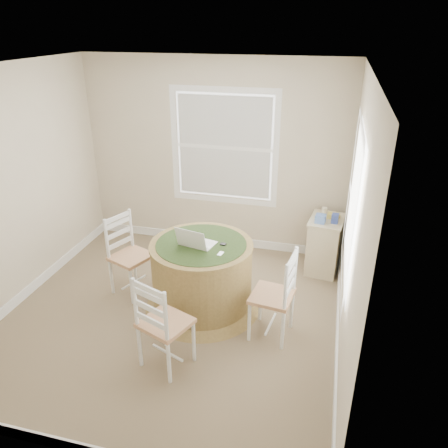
% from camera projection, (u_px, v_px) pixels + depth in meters
% --- Properties ---
extents(room, '(3.64, 3.64, 2.64)m').
position_uv_depth(room, '(186.00, 203.00, 4.42)').
color(room, '#897857').
rests_on(room, ground).
extents(round_table, '(1.30, 1.30, 0.81)m').
position_uv_depth(round_table, '(202.00, 273.00, 4.83)').
color(round_table, olive).
rests_on(round_table, ground).
extents(chair_left, '(0.53, 0.54, 0.95)m').
position_uv_depth(chair_left, '(131.00, 257.00, 5.09)').
color(chair_left, white).
rests_on(chair_left, ground).
extents(chair_near, '(0.54, 0.53, 0.95)m').
position_uv_depth(chair_near, '(165.00, 322.00, 3.98)').
color(chair_near, white).
rests_on(chair_near, ground).
extents(chair_right, '(0.45, 0.47, 0.95)m').
position_uv_depth(chair_right, '(272.00, 295.00, 4.38)').
color(chair_right, white).
rests_on(chair_right, ground).
extents(laptop, '(0.41, 0.38, 0.24)m').
position_uv_depth(laptop, '(196.00, 242.00, 4.63)').
color(laptop, white).
rests_on(laptop, round_table).
extents(mouse, '(0.08, 0.11, 0.04)m').
position_uv_depth(mouse, '(207.00, 249.00, 4.55)').
color(mouse, white).
rests_on(mouse, round_table).
extents(phone, '(0.06, 0.10, 0.02)m').
position_uv_depth(phone, '(221.00, 254.00, 4.47)').
color(phone, '#B7BABF').
rests_on(phone, round_table).
extents(keys, '(0.07, 0.06, 0.02)m').
position_uv_depth(keys, '(223.00, 245.00, 4.65)').
color(keys, black).
rests_on(keys, round_table).
extents(corner_chest, '(0.47, 0.60, 0.73)m').
position_uv_depth(corner_chest, '(324.00, 245.00, 5.59)').
color(corner_chest, beige).
rests_on(corner_chest, ground).
extents(tissue_box, '(0.13, 0.13, 0.10)m').
position_uv_depth(tissue_box, '(321.00, 218.00, 5.33)').
color(tissue_box, '#5A80CD').
rests_on(tissue_box, corner_chest).
extents(box_yellow, '(0.16, 0.12, 0.06)m').
position_uv_depth(box_yellow, '(333.00, 216.00, 5.45)').
color(box_yellow, gold).
rests_on(box_yellow, corner_chest).
extents(box_blue, '(0.09, 0.09, 0.12)m').
position_uv_depth(box_blue, '(335.00, 218.00, 5.31)').
color(box_blue, '#304290').
rests_on(box_blue, corner_chest).
extents(cup_cream, '(0.07, 0.07, 0.09)m').
position_uv_depth(cup_cream, '(324.00, 211.00, 5.54)').
color(cup_cream, beige).
rests_on(cup_cream, corner_chest).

